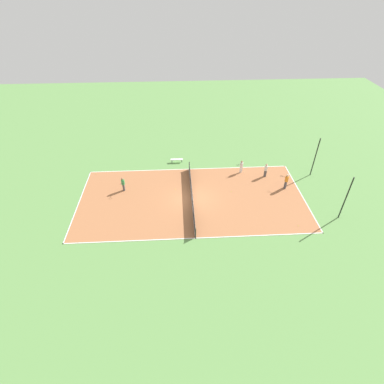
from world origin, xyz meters
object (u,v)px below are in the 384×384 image
object	(u,v)px
bench	(177,160)
tennis_ball_right_alley	(298,226)
fence_post_back_left	(315,157)
player_center_orange	(286,180)
tennis_ball_left_sideline	(96,174)
tennis_ball_midcourt	(175,189)
fence_post_back_right	(346,198)
player_near_white	(241,166)
tennis_net	(192,195)
player_far_white	(266,169)
player_far_green	(123,183)
tennis_ball_near_net	(231,191)

from	to	relation	value
bench	tennis_ball_right_alley	distance (m)	16.58
fence_post_back_left	player_center_orange	bearing A→B (deg)	-57.31
fence_post_back_left	tennis_ball_left_sideline	bearing A→B (deg)	-93.52
tennis_ball_midcourt	fence_post_back_right	xyz separation A→B (m)	(5.46, 15.88, 2.32)
player_near_white	player_center_orange	distance (m)	5.46
tennis_net	bench	world-z (taller)	tennis_net
player_near_white	tennis_ball_right_alley	world-z (taller)	player_near_white
tennis_net	player_far_white	xyz separation A→B (m)	(-3.70, 8.71, 0.44)
tennis_net	tennis_ball_midcourt	world-z (taller)	tennis_net
player_far_white	fence_post_back_left	world-z (taller)	fence_post_back_left
bench	player_far_green	bearing A→B (deg)	-136.62
tennis_net	fence_post_back_right	size ratio (longest dim) A/B	2.39
player_near_white	fence_post_back_right	size ratio (longest dim) A/B	0.33
bench	player_near_white	bearing A→B (deg)	-19.96
player_near_white	tennis_ball_near_net	distance (m)	4.18
fence_post_back_left	fence_post_back_right	bearing A→B (deg)	0.00
tennis_ball_left_sideline	fence_post_back_right	size ratio (longest dim) A/B	0.01
tennis_ball_left_sideline	player_far_green	bearing A→B (deg)	47.51
player_near_white	fence_post_back_left	size ratio (longest dim) A/B	0.33
tennis_net	bench	distance (m)	7.56
fence_post_back_left	bench	bearing A→B (deg)	-103.30
player_near_white	player_center_orange	xyz separation A→B (m)	(3.40, 4.27, 0.16)
player_far_green	tennis_ball_left_sideline	world-z (taller)	player_far_green
player_near_white	tennis_ball_left_sideline	xyz separation A→B (m)	(-0.59, -17.10, -0.87)
tennis_ball_near_net	fence_post_back_right	world-z (taller)	fence_post_back_right
tennis_ball_left_sideline	tennis_ball_midcourt	xyz separation A→B (m)	(3.54, 9.31, 0.00)
tennis_ball_left_sideline	fence_post_back_left	distance (m)	25.34
tennis_ball_near_net	player_center_orange	bearing A→B (deg)	92.99
player_far_green	tennis_ball_near_net	xyz separation A→B (m)	(0.92, 11.68, -0.90)
tennis_ball_near_net	fence_post_back_left	size ratio (longest dim) A/B	0.01
player_far_green	player_far_white	bearing A→B (deg)	96.96
fence_post_back_right	tennis_ball_right_alley	bearing A→B (deg)	-77.14
tennis_net	bench	size ratio (longest dim) A/B	7.49
tennis_ball_near_net	tennis_ball_right_alley	distance (m)	7.88
player_far_white	tennis_ball_near_net	world-z (taller)	player_far_white
tennis_ball_midcourt	fence_post_back_right	world-z (taller)	fence_post_back_right
tennis_ball_left_sideline	tennis_ball_near_net	size ratio (longest dim) A/B	1.00
player_far_white	tennis_ball_right_alley	bearing A→B (deg)	-84.65
tennis_ball_right_alley	fence_post_back_left	world-z (taller)	fence_post_back_left
player_far_green	fence_post_back_left	distance (m)	21.61
tennis_ball_midcourt	tennis_net	bearing A→B (deg)	44.99
player_far_white	tennis_ball_near_net	bearing A→B (deg)	-150.03
tennis_net	fence_post_back_right	bearing A→B (deg)	75.25
player_center_orange	tennis_ball_left_sideline	distance (m)	21.76
tennis_ball_left_sideline	player_center_orange	bearing A→B (deg)	79.41
player_near_white	tennis_ball_near_net	bearing A→B (deg)	36.67
tennis_net	player_near_white	world-z (taller)	player_near_white
tennis_ball_near_net	fence_post_back_right	bearing A→B (deg)	64.43
tennis_net	player_near_white	bearing A→B (deg)	127.65
bench	tennis_ball_midcourt	world-z (taller)	bench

